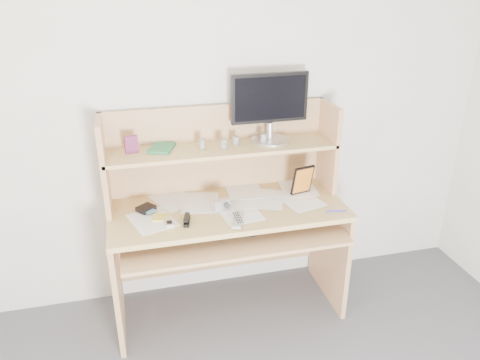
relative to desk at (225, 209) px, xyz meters
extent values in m
cube|color=silver|center=(0.00, 0.24, 0.56)|extent=(3.60, 0.04, 2.50)
cube|color=tan|center=(0.00, -0.08, 0.04)|extent=(1.40, 0.60, 0.03)
cube|color=tan|center=(-0.68, -0.08, -0.33)|extent=(0.03, 0.56, 0.72)
cube|color=tan|center=(0.68, -0.08, -0.33)|extent=(0.03, 0.56, 0.72)
cube|color=tan|center=(0.00, 0.20, -0.36)|extent=(1.34, 0.02, 0.41)
cube|color=tan|center=(0.00, -0.20, -0.05)|extent=(1.28, 0.55, 0.02)
cube|color=tan|center=(0.00, 0.21, 0.33)|extent=(1.40, 0.02, 0.55)
cube|color=tan|center=(-0.68, 0.07, 0.33)|extent=(0.03, 0.30, 0.55)
cube|color=tan|center=(0.68, 0.07, 0.33)|extent=(0.03, 0.30, 0.55)
cube|color=tan|center=(0.00, 0.07, 0.38)|extent=(1.38, 0.30, 0.02)
cube|color=silver|center=(0.00, -0.08, 0.06)|extent=(1.32, 0.54, 0.01)
cube|color=black|center=(-0.12, -0.15, -0.03)|extent=(0.52, 0.27, 0.02)
cube|color=black|center=(-0.12, -0.15, -0.02)|extent=(0.49, 0.25, 0.01)
cube|color=#9A9B96|center=(0.02, -0.27, 0.07)|extent=(0.11, 0.19, 0.02)
cube|color=silver|center=(-0.36, -0.21, 0.07)|extent=(0.05, 0.09, 0.02)
cube|color=black|center=(-0.26, -0.21, 0.08)|extent=(0.06, 0.12, 0.04)
cube|color=black|center=(-0.48, -0.01, 0.07)|extent=(0.12, 0.12, 0.02)
cube|color=#FFEE43|center=(-0.40, -0.12, 0.06)|extent=(0.10, 0.10, 0.01)
cube|color=#B7B7B9|center=(-0.04, -0.10, 0.09)|extent=(0.11, 0.07, 0.06)
cube|color=black|center=(0.49, -0.03, 0.16)|extent=(0.14, 0.05, 0.19)
cylinder|color=#1C1BCC|center=(0.60, -0.29, 0.07)|extent=(0.12, 0.03, 0.01)
cube|color=maroon|center=(-0.52, 0.09, 0.44)|extent=(0.08, 0.04, 0.10)
cube|color=#35854B|center=(-0.35, 0.11, 0.40)|extent=(0.18, 0.21, 0.02)
cylinder|color=black|center=(0.01, 0.04, 0.41)|extent=(0.04, 0.04, 0.05)
cylinder|color=silver|center=(-0.12, 0.06, 0.42)|extent=(0.05, 0.05, 0.06)
cylinder|color=black|center=(0.09, 0.09, 0.41)|extent=(0.04, 0.04, 0.05)
cylinder|color=white|center=(0.25, 0.06, 0.42)|extent=(0.04, 0.04, 0.06)
cylinder|color=#BBBCC0|center=(0.31, 0.10, 0.39)|extent=(0.24, 0.24, 0.01)
cylinder|color=#BBBCC0|center=(0.31, 0.11, 0.45)|extent=(0.04, 0.04, 0.10)
cube|color=black|center=(0.31, 0.13, 0.65)|extent=(0.48, 0.04, 0.30)
cube|color=black|center=(0.31, 0.11, 0.65)|extent=(0.44, 0.01, 0.26)
camera|label=1|loc=(-0.53, -2.50, 1.35)|focal=35.00mm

